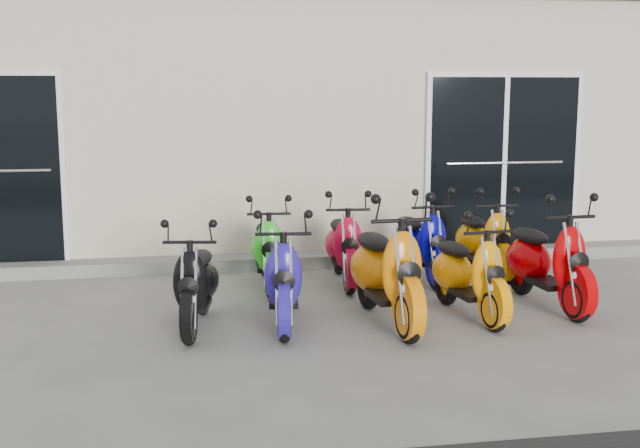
{
  "coord_description": "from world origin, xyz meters",
  "views": [
    {
      "loc": [
        -1.38,
        -7.29,
        2.09
      ],
      "look_at": [
        0.0,
        0.6,
        0.75
      ],
      "focal_mm": 45.0,
      "sensor_mm": 36.0,
      "label": 1
    }
  ],
  "objects_px": {
    "scooter_back_blue": "(420,233)",
    "scooter_front_black": "(196,271)",
    "scooter_back_red": "(344,235)",
    "scooter_front_orange_a": "(386,256)",
    "scooter_front_orange_b": "(469,261)",
    "scooter_back_yellow": "(484,231)",
    "scooter_front_red": "(548,248)",
    "scooter_back_green": "(267,239)",
    "scooter_front_blue": "(283,265)"
  },
  "relations": [
    {
      "from": "scooter_front_orange_a",
      "to": "scooter_back_yellow",
      "type": "xyz_separation_m",
      "value": [
        1.53,
        1.57,
        -0.09
      ]
    },
    {
      "from": "scooter_front_red",
      "to": "scooter_back_blue",
      "type": "xyz_separation_m",
      "value": [
        -0.89,
        1.27,
        -0.04
      ]
    },
    {
      "from": "scooter_front_black",
      "to": "scooter_back_green",
      "type": "xyz_separation_m",
      "value": [
        0.79,
        1.43,
        0.0
      ]
    },
    {
      "from": "scooter_front_orange_b",
      "to": "scooter_back_blue",
      "type": "distance_m",
      "value": 1.47
    },
    {
      "from": "scooter_front_orange_a",
      "to": "scooter_back_red",
      "type": "height_order",
      "value": "scooter_front_orange_a"
    },
    {
      "from": "scooter_front_blue",
      "to": "scooter_back_yellow",
      "type": "relative_size",
      "value": 1.03
    },
    {
      "from": "scooter_back_blue",
      "to": "scooter_front_orange_b",
      "type": "bearing_deg",
      "value": -94.51
    },
    {
      "from": "scooter_back_green",
      "to": "scooter_back_red",
      "type": "relative_size",
      "value": 0.97
    },
    {
      "from": "scooter_front_blue",
      "to": "scooter_front_orange_a",
      "type": "xyz_separation_m",
      "value": [
        0.91,
        -0.14,
        0.07
      ]
    },
    {
      "from": "scooter_front_black",
      "to": "scooter_back_red",
      "type": "bearing_deg",
      "value": 49.67
    },
    {
      "from": "scooter_back_red",
      "to": "scooter_back_blue",
      "type": "xyz_separation_m",
      "value": [
        0.85,
        -0.01,
        0.0
      ]
    },
    {
      "from": "scooter_front_blue",
      "to": "scooter_back_red",
      "type": "xyz_separation_m",
      "value": [
        0.85,
        1.43,
        -0.02
      ]
    },
    {
      "from": "scooter_front_orange_a",
      "to": "scooter_front_orange_b",
      "type": "xyz_separation_m",
      "value": [
        0.81,
        0.1,
        -0.1
      ]
    },
    {
      "from": "scooter_back_green",
      "to": "scooter_back_yellow",
      "type": "xyz_separation_m",
      "value": [
        2.42,
        -0.02,
        0.02
      ]
    },
    {
      "from": "scooter_back_red",
      "to": "scooter_back_blue",
      "type": "height_order",
      "value": "scooter_back_blue"
    },
    {
      "from": "scooter_front_black",
      "to": "scooter_front_red",
      "type": "bearing_deg",
      "value": 10.85
    },
    {
      "from": "scooter_back_blue",
      "to": "scooter_back_yellow",
      "type": "bearing_deg",
      "value": -5.01
    },
    {
      "from": "scooter_front_red",
      "to": "scooter_back_green",
      "type": "distance_m",
      "value": 2.89
    },
    {
      "from": "scooter_back_blue",
      "to": "scooter_back_green",
      "type": "bearing_deg",
      "value": 173.73
    },
    {
      "from": "scooter_front_orange_a",
      "to": "scooter_front_red",
      "type": "xyz_separation_m",
      "value": [
        1.68,
        0.29,
        -0.04
      ]
    },
    {
      "from": "scooter_back_blue",
      "to": "scooter_front_black",
      "type": "bearing_deg",
      "value": -155.77
    },
    {
      "from": "scooter_front_blue",
      "to": "scooter_front_orange_b",
      "type": "xyz_separation_m",
      "value": [
        1.72,
        -0.04,
        -0.02
      ]
    },
    {
      "from": "scooter_front_black",
      "to": "scooter_back_green",
      "type": "distance_m",
      "value": 1.63
    },
    {
      "from": "scooter_back_blue",
      "to": "scooter_back_yellow",
      "type": "distance_m",
      "value": 0.74
    },
    {
      "from": "scooter_back_red",
      "to": "scooter_front_orange_b",
      "type": "bearing_deg",
      "value": -54.93
    },
    {
      "from": "scooter_front_orange_a",
      "to": "scooter_front_orange_b",
      "type": "distance_m",
      "value": 0.82
    },
    {
      "from": "scooter_front_black",
      "to": "scooter_front_blue",
      "type": "relative_size",
      "value": 0.94
    },
    {
      "from": "scooter_front_orange_a",
      "to": "scooter_front_blue",
      "type": "bearing_deg",
      "value": 166.97
    },
    {
      "from": "scooter_front_red",
      "to": "scooter_back_blue",
      "type": "height_order",
      "value": "scooter_front_red"
    },
    {
      "from": "scooter_front_black",
      "to": "scooter_back_blue",
      "type": "height_order",
      "value": "scooter_back_blue"
    },
    {
      "from": "scooter_back_green",
      "to": "scooter_back_blue",
      "type": "xyz_separation_m",
      "value": [
        1.68,
        -0.03,
        0.02
      ]
    },
    {
      "from": "scooter_front_red",
      "to": "scooter_back_green",
      "type": "bearing_deg",
      "value": 148.47
    },
    {
      "from": "scooter_front_black",
      "to": "scooter_back_yellow",
      "type": "height_order",
      "value": "scooter_back_yellow"
    },
    {
      "from": "scooter_front_black",
      "to": "scooter_front_orange_a",
      "type": "relative_size",
      "value": 0.83
    },
    {
      "from": "scooter_back_yellow",
      "to": "scooter_front_red",
      "type": "bearing_deg",
      "value": -85.33
    },
    {
      "from": "scooter_front_blue",
      "to": "scooter_back_green",
      "type": "xyz_separation_m",
      "value": [
        0.02,
        1.45,
        -0.03
      ]
    },
    {
      "from": "scooter_back_red",
      "to": "scooter_back_green",
      "type": "bearing_deg",
      "value": -177.11
    },
    {
      "from": "scooter_back_green",
      "to": "scooter_back_yellow",
      "type": "distance_m",
      "value": 2.42
    },
    {
      "from": "scooter_front_red",
      "to": "scooter_back_yellow",
      "type": "bearing_deg",
      "value": 91.98
    },
    {
      "from": "scooter_front_blue",
      "to": "scooter_front_orange_b",
      "type": "height_order",
      "value": "scooter_front_blue"
    },
    {
      "from": "scooter_front_black",
      "to": "scooter_back_green",
      "type": "height_order",
      "value": "scooter_back_green"
    },
    {
      "from": "scooter_front_red",
      "to": "scooter_back_yellow",
      "type": "xyz_separation_m",
      "value": [
        -0.15,
        1.28,
        -0.05
      ]
    },
    {
      "from": "scooter_back_green",
      "to": "scooter_front_red",
      "type": "bearing_deg",
      "value": -23.79
    },
    {
      "from": "scooter_front_blue",
      "to": "scooter_back_red",
      "type": "bearing_deg",
      "value": 65.86
    },
    {
      "from": "scooter_front_blue",
      "to": "scooter_front_red",
      "type": "height_order",
      "value": "scooter_front_red"
    },
    {
      "from": "scooter_back_red",
      "to": "scooter_front_orange_a",
      "type": "bearing_deg",
      "value": -83.23
    },
    {
      "from": "scooter_front_orange_b",
      "to": "scooter_back_yellow",
      "type": "height_order",
      "value": "scooter_back_yellow"
    },
    {
      "from": "scooter_back_green",
      "to": "scooter_back_yellow",
      "type": "relative_size",
      "value": 0.97
    },
    {
      "from": "scooter_front_orange_b",
      "to": "scooter_front_orange_a",
      "type": "bearing_deg",
      "value": 179.24
    },
    {
      "from": "scooter_back_blue",
      "to": "scooter_back_yellow",
      "type": "height_order",
      "value": "scooter_back_blue"
    }
  ]
}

